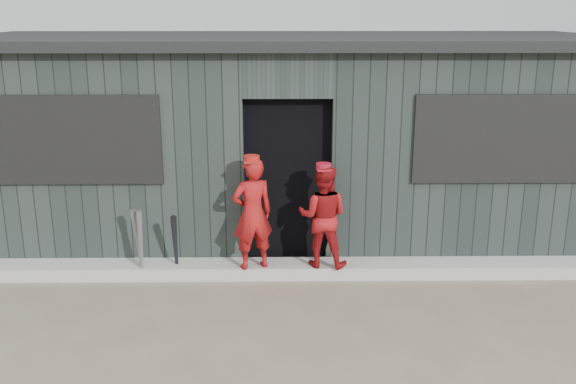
{
  "coord_description": "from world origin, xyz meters",
  "views": [
    {
      "loc": [
        -0.09,
        -5.0,
        2.95
      ],
      "look_at": [
        0.0,
        1.8,
        1.0
      ],
      "focal_mm": 40.0,
      "sensor_mm": 36.0,
      "label": 1
    }
  ],
  "objects_px": {
    "player_red_left": "(252,214)",
    "dugout": "(286,137)",
    "bat_left": "(141,246)",
    "bat_mid": "(138,243)",
    "player_red_right": "(323,216)",
    "bat_right": "(175,246)",
    "player_grey_back": "(339,219)"
  },
  "relations": [
    {
      "from": "player_grey_back",
      "to": "bat_mid",
      "type": "bearing_deg",
      "value": -15.02
    },
    {
      "from": "dugout",
      "to": "bat_mid",
      "type": "bearing_deg",
      "value": -133.6
    },
    {
      "from": "bat_left",
      "to": "dugout",
      "type": "bearing_deg",
      "value": 48.81
    },
    {
      "from": "bat_left",
      "to": "dugout",
      "type": "xyz_separation_m",
      "value": [
        1.63,
        1.86,
        0.86
      ]
    },
    {
      "from": "bat_right",
      "to": "player_red_right",
      "type": "distance_m",
      "value": 1.68
    },
    {
      "from": "bat_right",
      "to": "player_grey_back",
      "type": "bearing_deg",
      "value": 14.6
    },
    {
      "from": "player_red_left",
      "to": "bat_left",
      "type": "bearing_deg",
      "value": -17.27
    },
    {
      "from": "bat_mid",
      "to": "player_red_left",
      "type": "distance_m",
      "value": 1.33
    },
    {
      "from": "bat_right",
      "to": "bat_mid",
      "type": "bearing_deg",
      "value": 178.58
    },
    {
      "from": "bat_right",
      "to": "dugout",
      "type": "bearing_deg",
      "value": 54.54
    },
    {
      "from": "bat_right",
      "to": "player_red_right",
      "type": "bearing_deg",
      "value": 1.03
    },
    {
      "from": "player_red_left",
      "to": "dugout",
      "type": "distance_m",
      "value": 1.91
    },
    {
      "from": "player_red_left",
      "to": "player_red_right",
      "type": "relative_size",
      "value": 1.09
    },
    {
      "from": "bat_mid",
      "to": "bat_right",
      "type": "xyz_separation_m",
      "value": [
        0.41,
        -0.01,
        -0.03
      ]
    },
    {
      "from": "bat_left",
      "to": "bat_mid",
      "type": "height_order",
      "value": "bat_left"
    },
    {
      "from": "bat_left",
      "to": "player_grey_back",
      "type": "relative_size",
      "value": 0.79
    },
    {
      "from": "bat_mid",
      "to": "bat_left",
      "type": "bearing_deg",
      "value": -64.48
    },
    {
      "from": "player_red_right",
      "to": "player_grey_back",
      "type": "distance_m",
      "value": 0.54
    },
    {
      "from": "bat_left",
      "to": "player_red_right",
      "type": "bearing_deg",
      "value": 3.4
    },
    {
      "from": "bat_left",
      "to": "dugout",
      "type": "distance_m",
      "value": 2.61
    },
    {
      "from": "bat_mid",
      "to": "player_red_right",
      "type": "height_order",
      "value": "player_red_right"
    },
    {
      "from": "player_red_left",
      "to": "player_grey_back",
      "type": "xyz_separation_m",
      "value": [
        1.01,
        0.52,
        -0.23
      ]
    },
    {
      "from": "bat_right",
      "to": "player_grey_back",
      "type": "distance_m",
      "value": 1.94
    },
    {
      "from": "player_red_right",
      "to": "dugout",
      "type": "height_order",
      "value": "dugout"
    },
    {
      "from": "bat_right",
      "to": "dugout",
      "type": "xyz_separation_m",
      "value": [
        1.26,
        1.77,
        0.89
      ]
    },
    {
      "from": "bat_mid",
      "to": "player_red_right",
      "type": "xyz_separation_m",
      "value": [
        2.06,
        0.02,
        0.31
      ]
    },
    {
      "from": "bat_left",
      "to": "bat_mid",
      "type": "xyz_separation_m",
      "value": [
        -0.05,
        0.1,
        -0.01
      ]
    },
    {
      "from": "bat_right",
      "to": "player_red_left",
      "type": "bearing_deg",
      "value": -1.88
    },
    {
      "from": "player_red_right",
      "to": "dugout",
      "type": "relative_size",
      "value": 0.14
    },
    {
      "from": "bat_left",
      "to": "player_red_right",
      "type": "height_order",
      "value": "player_red_right"
    },
    {
      "from": "player_red_right",
      "to": "player_grey_back",
      "type": "bearing_deg",
      "value": -104.71
    },
    {
      "from": "bat_right",
      "to": "player_grey_back",
      "type": "relative_size",
      "value": 0.74
    }
  ]
}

